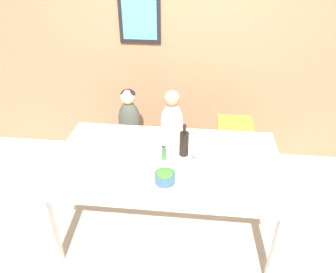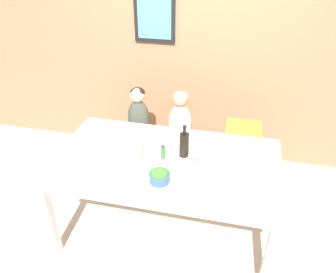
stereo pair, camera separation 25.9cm
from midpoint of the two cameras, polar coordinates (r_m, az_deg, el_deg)
ground_plane at (r=3.15m, az=-2.60°, el=-15.64°), size 14.00×14.00×0.00m
wall_back at (r=3.59m, az=0.09°, el=16.36°), size 10.00×0.09×2.70m
dining_table at (r=2.68m, az=-2.96°, el=-5.79°), size 1.82×1.05×0.77m
chair_far_left at (r=3.56m, az=-8.50°, el=-1.26°), size 0.41×0.38×0.46m
chair_far_center at (r=3.49m, az=-1.48°, el=-1.70°), size 0.41×0.38×0.46m
chair_right_highchair at (r=3.38m, az=9.24°, el=-0.02°), size 0.34×0.33×0.71m
person_child_left at (r=3.38m, az=-8.97°, el=3.75°), size 0.23×0.17×0.55m
person_child_center at (r=3.30m, az=-1.56°, el=3.40°), size 0.23×0.17×0.55m
wine_bottle at (r=2.63m, az=-0.00°, el=-1.25°), size 0.08×0.08×0.28m
paper_towel_roll at (r=2.55m, az=-8.65°, el=-2.91°), size 0.10×0.10×0.22m
wine_glass_near at (r=2.53m, az=2.09°, el=-2.79°), size 0.08×0.08×0.16m
salad_bowl_large at (r=2.39m, az=-3.66°, el=-7.05°), size 0.16×0.16×0.10m
dinner_plate_front_left at (r=2.55m, az=-15.67°, el=-6.87°), size 0.20×0.20×0.01m
dinner_plate_back_left at (r=2.93m, az=-10.80°, el=-0.48°), size 0.20×0.20×0.01m
condiment_bottle_hot_sauce at (r=2.61m, az=-3.61°, el=-2.87°), size 0.04×0.04×0.14m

